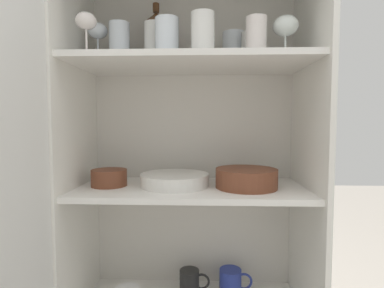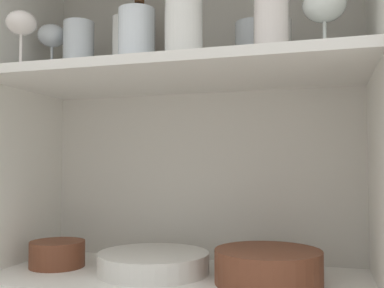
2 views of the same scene
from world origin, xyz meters
name	(u,v)px [view 1 (image 1 of 2)]	position (x,y,z in m)	size (l,w,h in m)	color
cupboard_back_panel	(193,182)	(0.00, 0.37, 0.76)	(0.85, 0.02, 1.51)	silver
cupboard_side_left	(79,191)	(-0.41, 0.18, 0.76)	(0.02, 0.39, 1.51)	white
cupboard_side_right	(307,193)	(0.41, 0.18, 0.76)	(0.02, 0.39, 1.51)	white
shelf_board_middle	(191,189)	(0.00, 0.18, 0.77)	(0.81, 0.36, 0.02)	white
shelf_board_upper	(191,64)	(0.00, 0.18, 1.21)	(0.81, 0.36, 0.02)	white
tumbler_glass_0	(203,34)	(0.04, 0.09, 1.29)	(0.08, 0.08, 0.13)	white
tumbler_glass_1	(119,43)	(-0.26, 0.19, 1.29)	(0.07, 0.07, 0.14)	white
tumbler_glass_2	(234,49)	(0.16, 0.26, 1.28)	(0.08, 0.08, 0.12)	white
tumbler_glass_3	(251,47)	(0.21, 0.19, 1.27)	(0.07, 0.07, 0.10)	white
tumbler_glass_4	(167,38)	(-0.08, 0.13, 1.29)	(0.08, 0.08, 0.13)	white
tumbler_glass_5	(154,43)	(-0.13, 0.20, 1.29)	(0.07, 0.07, 0.14)	white
tumbler_glass_6	(256,37)	(0.21, 0.11, 1.28)	(0.07, 0.07, 0.12)	silver
wine_glass_0	(286,28)	(0.31, 0.13, 1.32)	(0.08, 0.08, 0.13)	white
wine_glass_1	(98,33)	(-0.34, 0.20, 1.33)	(0.07, 0.07, 0.14)	white
wine_glass_2	(86,24)	(-0.33, 0.07, 1.32)	(0.07, 0.07, 0.13)	silver
wine_bottle	(156,39)	(-0.14, 0.29, 1.33)	(0.08, 0.08, 0.24)	#4C2D19
plate_stack_white	(175,180)	(-0.06, 0.19, 0.80)	(0.25, 0.25, 0.04)	silver
mixing_bowl_large	(246,177)	(0.20, 0.17, 0.81)	(0.22, 0.22, 0.07)	brown
serving_bowl_small	(109,177)	(-0.30, 0.18, 0.81)	(0.13, 0.13, 0.06)	brown
coffee_mug_primary	(231,282)	(0.15, 0.25, 0.38)	(0.13, 0.09, 0.10)	#283893
coffee_mug_extra_1	(190,282)	(-0.01, 0.25, 0.38)	(0.12, 0.08, 0.10)	black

